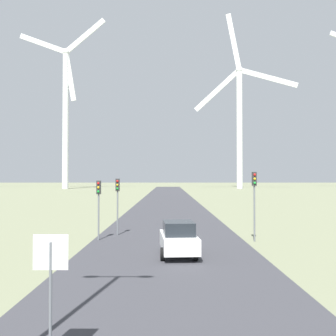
{
  "coord_description": "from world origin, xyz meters",
  "views": [
    {
      "loc": [
        -0.01,
        -3.63,
        4.17
      ],
      "look_at": [
        0.0,
        19.98,
        4.72
      ],
      "focal_mm": 42.0,
      "sensor_mm": 36.0,
      "label": 1
    }
  ],
  "objects_px": {
    "stop_sign_near": "(50,272)",
    "car_approaching": "(178,239)",
    "traffic_light_post_mid_left": "(117,194)",
    "traffic_light_post_near_left": "(98,196)",
    "wind_turbine_left": "(65,106)",
    "traffic_light_post_near_right": "(254,191)",
    "wind_turbine_center": "(239,114)"
  },
  "relations": [
    {
      "from": "traffic_light_post_near_right",
      "to": "traffic_light_post_near_left",
      "type": "bearing_deg",
      "value": 176.77
    },
    {
      "from": "car_approaching",
      "to": "wind_turbine_center",
      "type": "height_order",
      "value": "wind_turbine_center"
    },
    {
      "from": "wind_turbine_center",
      "to": "wind_turbine_left",
      "type": "bearing_deg",
      "value": -177.51
    },
    {
      "from": "stop_sign_near",
      "to": "car_approaching",
      "type": "height_order",
      "value": "stop_sign_near"
    },
    {
      "from": "traffic_light_post_near_left",
      "to": "traffic_light_post_near_right",
      "type": "height_order",
      "value": "traffic_light_post_near_right"
    },
    {
      "from": "stop_sign_near",
      "to": "traffic_light_post_mid_left",
      "type": "xyz_separation_m",
      "value": [
        -0.97,
        19.35,
        0.97
      ]
    },
    {
      "from": "traffic_light_post_near_right",
      "to": "traffic_light_post_mid_left",
      "type": "bearing_deg",
      "value": 163.15
    },
    {
      "from": "stop_sign_near",
      "to": "traffic_light_post_near_right",
      "type": "bearing_deg",
      "value": 63.39
    },
    {
      "from": "wind_turbine_left",
      "to": "car_approaching",
      "type": "bearing_deg",
      "value": -72.66
    },
    {
      "from": "wind_turbine_left",
      "to": "wind_turbine_center",
      "type": "xyz_separation_m",
      "value": [
        63.59,
        2.77,
        -2.44
      ]
    },
    {
      "from": "traffic_light_post_near_right",
      "to": "car_approaching",
      "type": "height_order",
      "value": "traffic_light_post_near_right"
    },
    {
      "from": "traffic_light_post_near_left",
      "to": "traffic_light_post_mid_left",
      "type": "xyz_separation_m",
      "value": [
        0.97,
        2.23,
        0.09
      ]
    },
    {
      "from": "car_approaching",
      "to": "wind_turbine_center",
      "type": "xyz_separation_m",
      "value": [
        25.87,
        123.62,
        26.79
      ]
    },
    {
      "from": "car_approaching",
      "to": "traffic_light_post_near_left",
      "type": "bearing_deg",
      "value": 134.95
    },
    {
      "from": "traffic_light_post_near_left",
      "to": "traffic_light_post_near_right",
      "type": "relative_size",
      "value": 0.87
    },
    {
      "from": "stop_sign_near",
      "to": "wind_turbine_center",
      "type": "relative_size",
      "value": 0.04
    },
    {
      "from": "stop_sign_near",
      "to": "wind_turbine_center",
      "type": "height_order",
      "value": "wind_turbine_center"
    },
    {
      "from": "car_approaching",
      "to": "wind_turbine_left",
      "type": "distance_m",
      "value": 129.94
    },
    {
      "from": "wind_turbine_left",
      "to": "traffic_light_post_near_left",
      "type": "bearing_deg",
      "value": -74.28
    },
    {
      "from": "wind_turbine_center",
      "to": "traffic_light_post_near_left",
      "type": "bearing_deg",
      "value": -104.69
    },
    {
      "from": "traffic_light_post_near_left",
      "to": "wind_turbine_left",
      "type": "xyz_separation_m",
      "value": [
        -32.55,
        115.67,
        27.25
      ]
    },
    {
      "from": "wind_turbine_left",
      "to": "wind_turbine_center",
      "type": "relative_size",
      "value": 0.95
    },
    {
      "from": "wind_turbine_center",
      "to": "traffic_light_post_near_right",
      "type": "bearing_deg",
      "value": -99.92
    },
    {
      "from": "traffic_light_post_mid_left",
      "to": "car_approaching",
      "type": "relative_size",
      "value": 0.96
    },
    {
      "from": "stop_sign_near",
      "to": "car_approaching",
      "type": "xyz_separation_m",
      "value": [
        3.23,
        11.94,
        -1.09
      ]
    },
    {
      "from": "traffic_light_post_near_left",
      "to": "traffic_light_post_mid_left",
      "type": "bearing_deg",
      "value": 66.41
    },
    {
      "from": "traffic_light_post_near_right",
      "to": "wind_turbine_center",
      "type": "xyz_separation_m",
      "value": [
        20.81,
        119.02,
        24.41
      ]
    },
    {
      "from": "wind_turbine_left",
      "to": "traffic_light_post_near_right",
      "type": "bearing_deg",
      "value": -69.8
    },
    {
      "from": "wind_turbine_left",
      "to": "wind_turbine_center",
      "type": "bearing_deg",
      "value": 2.49
    },
    {
      "from": "stop_sign_near",
      "to": "traffic_light_post_near_left",
      "type": "xyz_separation_m",
      "value": [
        -1.94,
        17.12,
        0.89
      ]
    },
    {
      "from": "stop_sign_near",
      "to": "traffic_light_post_near_left",
      "type": "relative_size",
      "value": 0.73
    },
    {
      "from": "traffic_light_post_mid_left",
      "to": "wind_turbine_left",
      "type": "distance_m",
      "value": 121.37
    }
  ]
}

